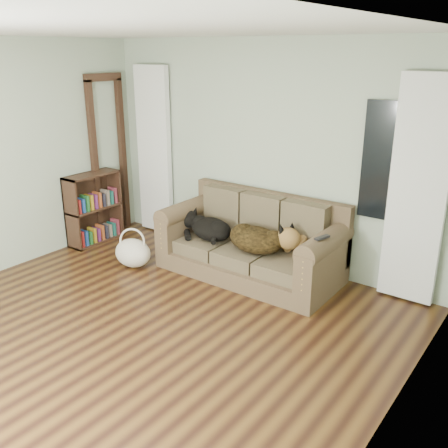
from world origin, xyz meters
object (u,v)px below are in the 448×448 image
Objects in this scene: dog_shepherd at (260,240)px; bookshelf at (94,206)px; dog_black_lab at (208,227)px; sofa at (249,238)px; tote_bag at (133,254)px.

bookshelf reaches higher than dog_shepherd.
dog_black_lab is 0.63× the size of bookshelf.
dog_shepherd is (0.18, -0.07, 0.04)m from sofa.
tote_bag is at bearing -153.23° from sofa.
dog_shepherd is 1.47× the size of tote_bag.
dog_black_lab is at bearing 4.11° from bookshelf.
dog_black_lab is 0.71m from dog_shepherd.
tote_bag is (-1.42, -0.56, -0.33)m from dog_shepherd.
dog_shepherd is at bearing -20.18° from sofa.
sofa is 2.27m from bookshelf.
sofa is at bearing 27.89° from dog_black_lab.
bookshelf is at bearing 15.26° from dog_shepherd.
sofa is 4.39× the size of tote_bag.
sofa is at bearing 3.58° from bookshelf.
dog_shepherd is at bearing 20.94° from dog_black_lab.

